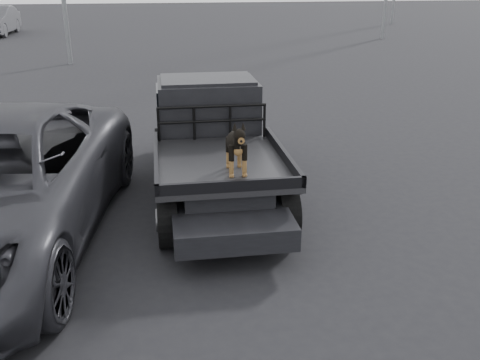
{
  "coord_description": "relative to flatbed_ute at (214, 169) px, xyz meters",
  "views": [
    {
      "loc": [
        -0.58,
        -5.84,
        3.55
      ],
      "look_at": [
        0.31,
        -0.1,
        1.26
      ],
      "focal_mm": 40.0,
      "sensor_mm": 36.0,
      "label": 1
    }
  ],
  "objects": [
    {
      "name": "ground",
      "position": [
        -0.28,
        -2.49,
        -0.46
      ],
      "size": [
        120.0,
        120.0,
        0.0
      ],
      "primitive_type": "plane",
      "color": "black",
      "rests_on": "ground"
    },
    {
      "name": "flatbed_ute",
      "position": [
        0.0,
        0.0,
        0.0
      ],
      "size": [
        2.0,
        5.4,
        0.92
      ],
      "primitive_type": null,
      "color": "black",
      "rests_on": "ground"
    },
    {
      "name": "ute_cab",
      "position": [
        -0.0,
        0.95,
        0.9
      ],
      "size": [
        1.72,
        1.3,
        0.88
      ],
      "primitive_type": null,
      "color": "black",
      "rests_on": "flatbed_ute"
    },
    {
      "name": "headache_rack",
      "position": [
        -0.0,
        0.2,
        0.74
      ],
      "size": [
        1.8,
        0.08,
        0.55
      ],
      "primitive_type": null,
      "color": "black",
      "rests_on": "flatbed_ute"
    },
    {
      "name": "dog",
      "position": [
        0.16,
        -1.41,
        0.83
      ],
      "size": [
        0.32,
        0.6,
        0.74
      ],
      "primitive_type": null,
      "color": "black",
      "rests_on": "flatbed_ute"
    }
  ]
}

